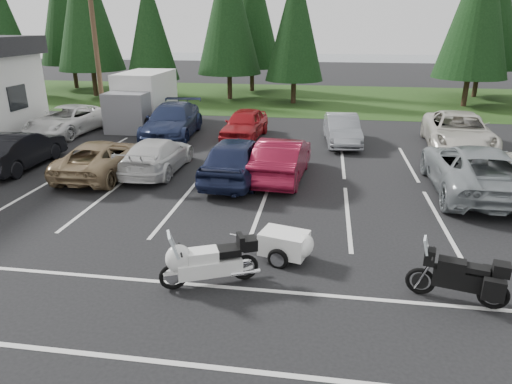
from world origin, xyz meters
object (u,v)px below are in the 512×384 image
(car_near_5, at_px, (282,159))
(car_near_3, at_px, (158,155))
(adventure_motorcycle, at_px, (458,273))
(car_far_2, at_px, (245,124))
(car_near_4, at_px, (237,158))
(car_far_4, at_px, (458,132))
(car_near_6, at_px, (474,169))
(cargo_trailer, at_px, (284,246))
(utility_pole, at_px, (95,39))
(car_far_3, at_px, (342,130))
(touring_motorcycle, at_px, (209,257))
(box_truck, at_px, (140,100))
(car_far_0, at_px, (67,120))
(car_far_1, at_px, (172,121))
(car_near_1, at_px, (19,150))
(car_near_2, at_px, (103,158))

(car_near_5, bearing_deg, car_near_3, 3.12)
(adventure_motorcycle, bearing_deg, car_far_2, 131.12)
(car_near_4, bearing_deg, car_far_4, -144.47)
(car_near_6, xyz_separation_m, cargo_trailer, (-5.95, -5.80, -0.45))
(utility_pole, xyz_separation_m, car_far_3, (13.21, -2.07, -4.00))
(utility_pole, relative_size, touring_motorcycle, 3.65)
(car_near_3, height_order, adventure_motorcycle, adventure_motorcycle)
(car_near_5, bearing_deg, box_truck, -38.48)
(car_far_0, bearing_deg, touring_motorcycle, -45.52)
(car_far_1, xyz_separation_m, car_far_2, (3.70, 0.30, -0.10))
(car_far_3, relative_size, adventure_motorcycle, 1.89)
(car_near_3, bearing_deg, car_far_3, -142.26)
(car_near_5, xyz_separation_m, touring_motorcycle, (-0.86, -7.69, -0.09))
(car_near_6, height_order, car_far_1, car_far_1)
(box_truck, xyz_separation_m, car_near_5, (8.85, -8.23, -0.68))
(car_near_5, height_order, car_far_3, car_near_5)
(utility_pole, distance_m, car_far_2, 9.41)
(car_far_0, xyz_separation_m, car_far_1, (5.69, 0.11, 0.11))
(car_near_5, bearing_deg, car_near_6, -179.94)
(car_near_3, distance_m, car_far_1, 5.81)
(car_near_1, xyz_separation_m, car_near_5, (10.56, 0.23, 0.03))
(utility_pole, bearing_deg, car_far_2, -11.18)
(utility_pole, bearing_deg, car_near_2, -64.19)
(car_far_1, bearing_deg, car_near_5, -47.47)
(car_near_5, xyz_separation_m, car_far_3, (2.36, 5.66, -0.07))
(car_far_1, distance_m, cargo_trailer, 13.89)
(utility_pole, distance_m, car_far_0, 4.59)
(car_near_4, distance_m, car_far_4, 10.89)
(car_near_1, bearing_deg, car_near_3, -177.35)
(car_near_3, xyz_separation_m, car_near_5, (4.90, -0.11, 0.11))
(car_near_3, relative_size, car_near_6, 0.76)
(car_far_0, distance_m, car_far_1, 5.69)
(car_near_2, bearing_deg, car_far_4, -158.08)
(utility_pole, height_order, car_far_1, utility_pole)
(car_near_1, xyz_separation_m, car_far_0, (-1.30, 5.90, -0.02))
(box_truck, distance_m, car_far_4, 16.70)
(box_truck, xyz_separation_m, car_near_2, (2.01, -8.78, -0.78))
(box_truck, xyz_separation_m, car_near_6, (15.48, -8.73, -0.62))
(car_near_2, relative_size, car_far_0, 0.92)
(box_truck, relative_size, car_near_2, 1.17)
(car_far_0, bearing_deg, cargo_trailer, -38.70)
(car_far_1, height_order, touring_motorcycle, car_far_1)
(utility_pole, height_order, car_near_2, utility_pole)
(car_near_2, xyz_separation_m, car_near_5, (6.85, 0.55, 0.10))
(car_near_6, bearing_deg, car_far_3, -53.85)
(car_near_2, height_order, car_far_2, car_far_2)
(utility_pole, height_order, car_near_5, utility_pole)
(car_far_0, bearing_deg, car_near_3, -33.57)
(car_near_2, bearing_deg, car_near_5, -175.76)
(car_near_6, height_order, car_far_3, car_near_6)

